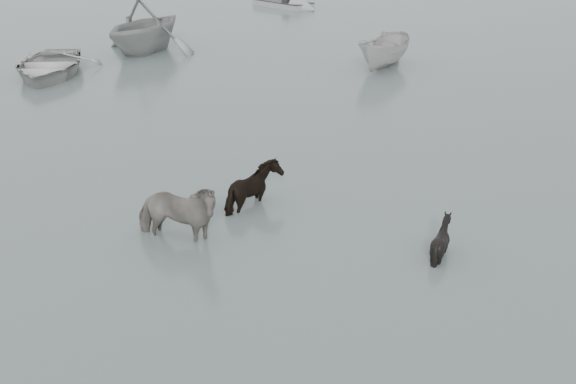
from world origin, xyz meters
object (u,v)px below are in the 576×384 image
at_px(pony_black, 442,230).
at_px(rowboat_lead, 48,63).
at_px(pony_dark, 255,179).
at_px(pony_pinto, 176,204).

relative_size(pony_black, rowboat_lead, 0.21).
xyz_separation_m(pony_dark, rowboat_lead, (-8.57, 13.56, -0.18)).
distance_m(pony_black, rowboat_lead, 20.51).
bearing_deg(pony_black, rowboat_lead, 14.85).
bearing_deg(pony_dark, rowboat_lead, 44.35).
height_order(pony_black, rowboat_lead, pony_black).
xyz_separation_m(pony_dark, pony_black, (3.97, -2.66, -0.16)).
xyz_separation_m(pony_pinto, pony_dark, (1.71, 1.78, -0.15)).
distance_m(pony_pinto, pony_dark, 2.47).
bearing_deg(rowboat_lead, pony_dark, -59.09).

